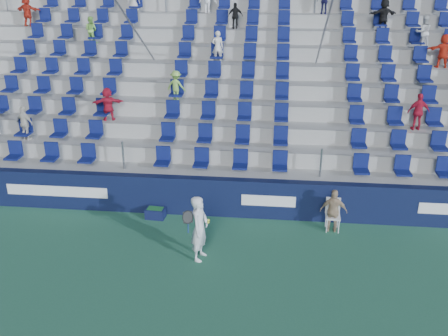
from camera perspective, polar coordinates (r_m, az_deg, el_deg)
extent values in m
plane|color=#2C684B|center=(12.65, -2.26, -12.04)|extent=(70.00, 70.00, 0.00)
cube|color=#0E1535|center=(15.04, -0.62, -3.32)|extent=(24.00, 0.30, 1.20)
cube|color=white|center=(16.20, -18.57, -2.52)|extent=(3.20, 0.02, 0.34)
cube|color=white|center=(14.81, 5.10, -3.77)|extent=(1.60, 0.02, 0.34)
cube|color=#9E9E99|center=(15.56, -0.38, -2.39)|extent=(24.00, 0.85, 1.20)
cube|color=#9E9E99|center=(16.23, -0.05, -0.32)|extent=(24.00, 0.85, 1.70)
cube|color=#9E9E99|center=(16.91, 0.25, 1.59)|extent=(24.00, 0.85, 2.20)
cube|color=#9E9E99|center=(17.62, 0.52, 3.34)|extent=(24.00, 0.85, 2.70)
cube|color=#9E9E99|center=(18.34, 0.78, 4.96)|extent=(24.00, 0.85, 3.20)
cube|color=#9E9E99|center=(19.08, 1.02, 6.45)|extent=(24.00, 0.85, 3.70)
cube|color=#9E9E99|center=(19.83, 1.24, 7.84)|extent=(24.00, 0.85, 4.20)
cube|color=#9E9E99|center=(20.58, 1.45, 9.12)|extent=(24.00, 0.85, 4.70)
cube|color=#9E9E99|center=(21.35, 1.64, 10.30)|extent=(24.00, 0.85, 5.20)
cube|color=#9E9E99|center=(21.91, 1.79, 11.96)|extent=(24.00, 0.50, 6.20)
cube|color=#0D1652|center=(15.18, -0.39, 0.86)|extent=(16.05, 0.50, 0.70)
cube|color=#0D1652|center=(15.79, -0.06, 3.69)|extent=(16.05, 0.50, 0.70)
cube|color=#0D1652|center=(16.44, 0.25, 6.30)|extent=(16.05, 0.50, 0.70)
cube|color=#0D1652|center=(17.13, 0.54, 8.71)|extent=(16.05, 0.50, 0.70)
cube|color=#0D1652|center=(17.84, 0.81, 10.93)|extent=(16.05, 0.50, 0.70)
cube|color=#0D1652|center=(18.58, 1.07, 12.98)|extent=(16.05, 0.50, 0.70)
cube|color=#0D1652|center=(19.34, 1.30, 14.86)|extent=(16.05, 0.50, 0.70)
cube|color=#0D1652|center=(20.12, 1.52, 16.61)|extent=(16.05, 0.50, 0.70)
cube|color=#0D1652|center=(20.91, 1.73, 18.22)|extent=(16.05, 0.50, 0.70)
cylinder|color=gray|center=(18.20, -8.89, 13.47)|extent=(0.06, 7.68, 4.55)
cylinder|color=gray|center=(17.68, 10.82, 13.07)|extent=(0.06, 7.68, 4.55)
imported|color=silver|center=(18.55, -0.74, 13.66)|extent=(0.45, 0.32, 1.15)
imported|color=silver|center=(19.89, 21.82, 14.20)|extent=(0.59, 0.47, 1.16)
imported|color=black|center=(20.37, 17.78, 16.32)|extent=(1.13, 0.65, 1.16)
imported|color=#81B548|center=(17.30, -5.48, 9.33)|extent=(0.75, 0.55, 1.04)
imported|color=black|center=(20.06, 1.32, 16.98)|extent=(0.58, 0.27, 0.97)
imported|color=#171745|center=(20.87, 11.43, 18.25)|extent=(0.61, 0.28, 1.02)
imported|color=red|center=(17.17, -13.13, 7.14)|extent=(1.08, 0.63, 1.11)
imported|color=#87CF52|center=(20.48, -14.95, 15.01)|extent=(0.56, 0.49, 1.00)
imported|color=beige|center=(17.56, -21.80, 4.77)|extent=(0.72, 0.48, 1.14)
imported|color=red|center=(22.34, -21.57, 16.35)|extent=(1.14, 0.60, 1.18)
imported|color=red|center=(16.87, 21.34, 5.99)|extent=(0.72, 0.36, 1.18)
imported|color=red|center=(19.31, 23.80, 12.16)|extent=(1.08, 0.38, 1.15)
imported|color=silver|center=(12.81, -2.80, -6.89)|extent=(0.55, 0.72, 1.77)
cylinder|color=navy|center=(12.56, -4.12, -6.83)|extent=(0.03, 0.03, 0.28)
torus|color=black|center=(12.41, -4.16, -5.63)|extent=(0.30, 0.17, 0.28)
plane|color=#262626|center=(12.41, -4.16, -5.63)|extent=(0.30, 0.16, 0.29)
sphere|color=gold|center=(12.46, -1.82, -6.23)|extent=(0.07, 0.07, 0.07)
sphere|color=gold|center=(12.49, -1.79, -5.98)|extent=(0.07, 0.07, 0.07)
cube|color=white|center=(14.61, 12.33, -5.46)|extent=(0.43, 0.43, 0.04)
cube|color=white|center=(14.67, 12.34, -4.21)|extent=(0.42, 0.06, 0.51)
cylinder|color=white|center=(14.55, 11.66, -6.54)|extent=(0.03, 0.03, 0.41)
cylinder|color=white|center=(14.60, 12.98, -6.57)|extent=(0.03, 0.03, 0.41)
cylinder|color=white|center=(14.85, 11.55, -5.90)|extent=(0.03, 0.03, 0.41)
cylinder|color=white|center=(14.89, 12.84, -5.94)|extent=(0.03, 0.03, 0.41)
imported|color=tan|center=(14.47, 12.42, -4.81)|extent=(0.79, 0.39, 1.29)
cube|color=#10153B|center=(15.20, -7.83, -5.13)|extent=(0.59, 0.41, 0.31)
cube|color=#1E662D|center=(15.17, -7.85, -4.89)|extent=(0.48, 0.30, 0.19)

